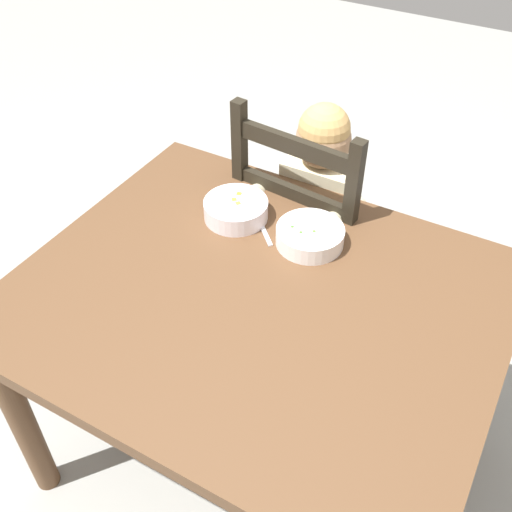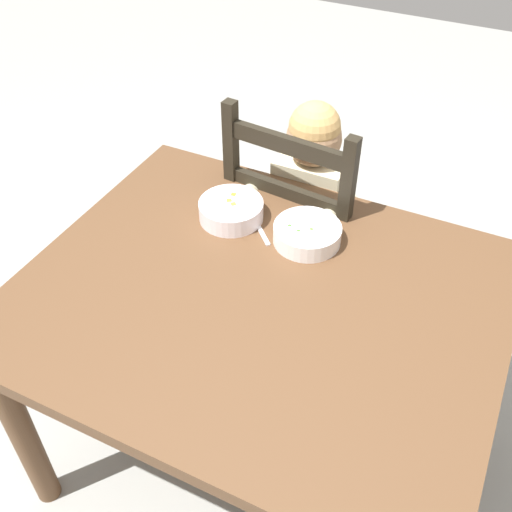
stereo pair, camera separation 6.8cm
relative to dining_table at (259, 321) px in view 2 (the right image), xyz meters
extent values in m
plane|color=#979892|center=(0.00, 0.00, -0.62)|extent=(8.00, 8.00, 0.00)
cube|color=brown|center=(0.00, 0.00, 0.08)|extent=(1.18, 0.97, 0.04)
cylinder|color=brown|center=(-0.51, -0.41, -0.28)|extent=(0.07, 0.07, 0.68)
cylinder|color=brown|center=(-0.51, 0.41, -0.28)|extent=(0.07, 0.07, 0.68)
cylinder|color=brown|center=(0.51, 0.41, -0.28)|extent=(0.07, 0.07, 0.68)
cube|color=black|center=(-0.09, 0.59, -0.19)|extent=(0.46, 0.46, 0.02)
cube|color=black|center=(0.12, 0.76, -0.41)|extent=(0.04, 0.04, 0.42)
cube|color=black|center=(-0.26, 0.79, -0.41)|extent=(0.04, 0.04, 0.42)
cube|color=black|center=(0.08, 0.38, -0.41)|extent=(0.04, 0.04, 0.42)
cube|color=black|center=(-0.29, 0.42, -0.41)|extent=(0.04, 0.04, 0.42)
cube|color=black|center=(0.08, 0.38, 0.09)|extent=(0.04, 0.04, 0.54)
cube|color=black|center=(-0.29, 0.42, 0.09)|extent=(0.04, 0.04, 0.54)
cube|color=black|center=(-0.10, 0.40, 0.28)|extent=(0.36, 0.06, 0.05)
cube|color=black|center=(-0.10, 0.40, 0.12)|extent=(0.36, 0.06, 0.05)
cube|color=beige|center=(-0.09, 0.56, -0.02)|extent=(0.22, 0.14, 0.32)
sphere|color=#A57C57|center=(-0.09, 0.56, 0.22)|extent=(0.17, 0.17, 0.17)
sphere|color=tan|center=(-0.09, 0.56, 0.26)|extent=(0.16, 0.16, 0.16)
cylinder|color=#3F4C72|center=(-0.14, 0.44, -0.40)|extent=(0.07, 0.07, 0.44)
cylinder|color=#3F4C72|center=(-0.03, 0.44, -0.40)|extent=(0.07, 0.07, 0.44)
cylinder|color=beige|center=(-0.22, 0.46, 0.06)|extent=(0.06, 0.24, 0.13)
cylinder|color=beige|center=(0.04, 0.46, 0.06)|extent=(0.06, 0.24, 0.13)
cylinder|color=white|center=(0.03, 0.24, 0.13)|extent=(0.18, 0.18, 0.05)
cylinder|color=white|center=(0.03, 0.24, 0.10)|extent=(0.08, 0.08, 0.01)
cylinder|color=#458C2C|center=(0.03, 0.24, 0.13)|extent=(0.15, 0.15, 0.03)
sphere|color=#49982F|center=(0.01, 0.21, 0.15)|extent=(0.01, 0.01, 0.01)
sphere|color=#4E872D|center=(0.04, 0.23, 0.15)|extent=(0.01, 0.01, 0.01)
sphere|color=#46982D|center=(-0.02, 0.22, 0.15)|extent=(0.01, 0.01, 0.01)
cylinder|color=white|center=(-0.20, 0.24, 0.13)|extent=(0.18, 0.18, 0.05)
cylinder|color=white|center=(-0.20, 0.24, 0.10)|extent=(0.08, 0.08, 0.01)
cylinder|color=orange|center=(-0.20, 0.24, 0.14)|extent=(0.15, 0.15, 0.03)
cube|color=orange|center=(-0.21, 0.24, 0.15)|extent=(0.02, 0.02, 0.01)
cube|color=orange|center=(-0.19, 0.23, 0.15)|extent=(0.02, 0.02, 0.01)
cube|color=orange|center=(-0.21, 0.27, 0.15)|extent=(0.02, 0.02, 0.01)
cube|color=silver|center=(-0.09, 0.21, 0.10)|extent=(0.08, 0.08, 0.00)
ellipsoid|color=silver|center=(-0.14, 0.25, 0.11)|extent=(0.05, 0.05, 0.01)
camera|label=1|loc=(0.51, -0.91, 1.16)|focal=42.37mm
camera|label=2|loc=(0.45, -0.94, 1.16)|focal=42.37mm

